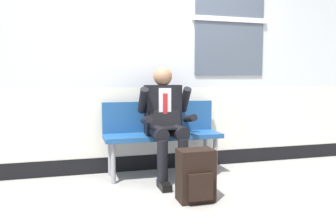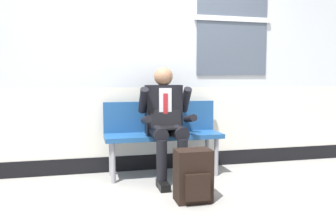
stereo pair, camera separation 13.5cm
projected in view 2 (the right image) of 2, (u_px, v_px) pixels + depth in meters
The scene contains 5 objects.
ground_plane at pixel (172, 184), 3.52m from camera, with size 18.00×18.00×0.00m, color gray.
station_wall at pixel (159, 58), 4.07m from camera, with size 5.99×0.16×2.72m.
bench_with_person at pixel (162, 130), 3.87m from camera, with size 1.32×0.42×0.84m.
person_seated at pixel (166, 120), 3.67m from camera, with size 0.57×0.70×1.23m.
backpack at pixel (193, 176), 3.02m from camera, with size 0.32×0.26×0.47m.
Camera 2 is at (-0.84, -3.33, 1.10)m, focal length 35.99 mm.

